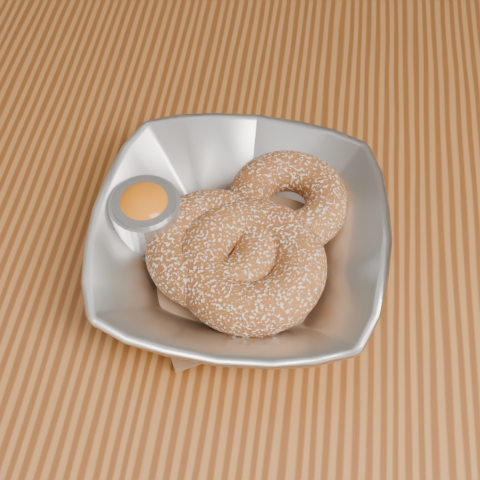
# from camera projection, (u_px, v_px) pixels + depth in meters

# --- Properties ---
(ground_plane) EXTENTS (4.00, 4.00, 0.00)m
(ground_plane) POSITION_uv_depth(u_px,v_px,m) (189.00, 449.00, 1.17)
(ground_plane) COLOR #565659
(ground_plane) RESTS_ON ground
(table) EXTENTS (1.20, 0.80, 0.75)m
(table) POSITION_uv_depth(u_px,v_px,m) (146.00, 251.00, 0.63)
(table) COLOR brown
(table) RESTS_ON ground_plane
(serving_bowl) EXTENTS (0.21, 0.21, 0.05)m
(serving_bowl) POSITION_uv_depth(u_px,v_px,m) (240.00, 243.00, 0.49)
(serving_bowl) COLOR #B1B3B8
(serving_bowl) RESTS_ON table
(parchment) EXTENTS (0.20, 0.20, 0.00)m
(parchment) POSITION_uv_depth(u_px,v_px,m) (240.00, 255.00, 0.50)
(parchment) COLOR brown
(parchment) RESTS_ON table
(donut_back) EXTENTS (0.10, 0.10, 0.03)m
(donut_back) POSITION_uv_depth(u_px,v_px,m) (288.00, 201.00, 0.51)
(donut_back) COLOR brown
(donut_back) RESTS_ON parchment
(donut_front) EXTENTS (0.15, 0.15, 0.04)m
(donut_front) POSITION_uv_depth(u_px,v_px,m) (250.00, 265.00, 0.47)
(donut_front) COLOR brown
(donut_front) RESTS_ON parchment
(donut_extra) EXTENTS (0.13, 0.13, 0.03)m
(donut_extra) POSITION_uv_depth(u_px,v_px,m) (213.00, 248.00, 0.48)
(donut_extra) COLOR brown
(donut_extra) RESTS_ON parchment
(ramekin) EXTENTS (0.05, 0.05, 0.05)m
(ramekin) POSITION_uv_depth(u_px,v_px,m) (147.00, 217.00, 0.49)
(ramekin) COLOR #B1B3B8
(ramekin) RESTS_ON table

